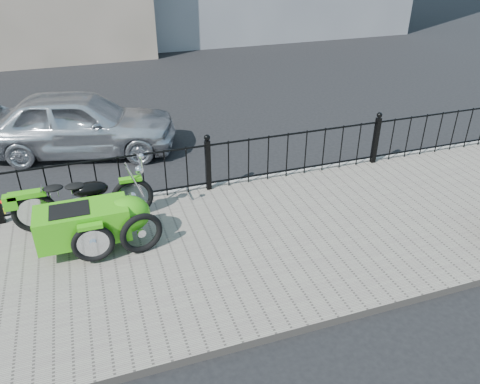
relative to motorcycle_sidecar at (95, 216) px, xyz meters
name	(u,v)px	position (x,y,z in m)	size (l,w,h in m)	color
ground	(231,231)	(2.05, -0.21, -0.59)	(120.00, 120.00, 0.00)	black
sidewalk	(241,245)	(2.05, -0.71, -0.53)	(30.00, 3.80, 0.12)	slate
curb	(207,188)	(2.05, 1.23, -0.53)	(30.00, 0.10, 0.12)	gray
iron_fence	(208,166)	(2.05, 1.09, -0.01)	(14.11, 0.11, 1.08)	black
motorcycle_sidecar	(95,216)	(0.00, 0.00, 0.00)	(2.28, 1.48, 0.98)	black
spare_tire	(142,233)	(0.60, -0.46, -0.15)	(0.65, 0.65, 0.09)	black
sedan_car	(80,123)	(-0.05, 3.81, 0.10)	(1.63, 4.05, 1.38)	silver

